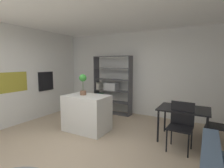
{
  "coord_description": "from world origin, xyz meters",
  "views": [
    {
      "loc": [
        2.18,
        -2.65,
        1.73
      ],
      "look_at": [
        0.11,
        1.06,
        1.23
      ],
      "focal_mm": 27.78,
      "sensor_mm": 36.0,
      "label": 1
    }
  ],
  "objects_px": {
    "built_in_oven": "(46,81)",
    "kitchen_island": "(87,113)",
    "dining_chair_near": "(181,122)",
    "dining_chair_window_side": "(223,123)",
    "dining_table": "(184,112)",
    "open_bookshelf": "(111,87)",
    "potted_plant_on_island": "(83,82)"
  },
  "relations": [
    {
      "from": "built_in_oven",
      "to": "dining_chair_near",
      "type": "bearing_deg",
      "value": -3.51
    },
    {
      "from": "potted_plant_on_island",
      "to": "built_in_oven",
      "type": "bearing_deg",
      "value": 168.36
    },
    {
      "from": "dining_chair_window_side",
      "to": "dining_chair_near",
      "type": "relative_size",
      "value": 0.95
    },
    {
      "from": "dining_chair_near",
      "to": "kitchen_island",
      "type": "bearing_deg",
      "value": -173.0
    },
    {
      "from": "built_in_oven",
      "to": "dining_chair_near",
      "type": "distance_m",
      "value": 4.28
    },
    {
      "from": "dining_table",
      "to": "built_in_oven",
      "type": "bearing_deg",
      "value": -177.82
    },
    {
      "from": "kitchen_island",
      "to": "dining_chair_near",
      "type": "relative_size",
      "value": 1.17
    },
    {
      "from": "dining_chair_window_side",
      "to": "dining_chair_near",
      "type": "distance_m",
      "value": 0.85
    },
    {
      "from": "built_in_oven",
      "to": "dining_chair_window_side",
      "type": "xyz_separation_m",
      "value": [
        4.97,
        0.15,
        -0.62
      ]
    },
    {
      "from": "dining_chair_window_side",
      "to": "built_in_oven",
      "type": "bearing_deg",
      "value": -81.01
    },
    {
      "from": "built_in_oven",
      "to": "kitchen_island",
      "type": "height_order",
      "value": "built_in_oven"
    },
    {
      "from": "dining_chair_window_side",
      "to": "kitchen_island",
      "type": "bearing_deg",
      "value": -72.32
    },
    {
      "from": "kitchen_island",
      "to": "dining_chair_window_side",
      "type": "relative_size",
      "value": 1.23
    },
    {
      "from": "dining_chair_window_side",
      "to": "dining_chair_near",
      "type": "xyz_separation_m",
      "value": [
        -0.74,
        -0.41,
        0.02
      ]
    },
    {
      "from": "kitchen_island",
      "to": "open_bookshelf",
      "type": "xyz_separation_m",
      "value": [
        -0.27,
        1.72,
        0.46
      ]
    },
    {
      "from": "dining_table",
      "to": "dining_chair_window_side",
      "type": "distance_m",
      "value": 0.76
    },
    {
      "from": "dining_table",
      "to": "dining_chair_near",
      "type": "bearing_deg",
      "value": -89.16
    },
    {
      "from": "kitchen_island",
      "to": "potted_plant_on_island",
      "type": "relative_size",
      "value": 2.08
    },
    {
      "from": "potted_plant_on_island",
      "to": "dining_chair_window_side",
      "type": "height_order",
      "value": "potted_plant_on_island"
    },
    {
      "from": "kitchen_island",
      "to": "dining_chair_near",
      "type": "xyz_separation_m",
      "value": [
        2.26,
        0.14,
        0.1
      ]
    },
    {
      "from": "kitchen_island",
      "to": "open_bookshelf",
      "type": "distance_m",
      "value": 1.8
    },
    {
      "from": "potted_plant_on_island",
      "to": "dining_chair_near",
      "type": "xyz_separation_m",
      "value": [
        2.39,
        0.12,
        -0.69
      ]
    },
    {
      "from": "built_in_oven",
      "to": "dining_chair_window_side",
      "type": "relative_size",
      "value": 0.67
    },
    {
      "from": "open_bookshelf",
      "to": "dining_chair_near",
      "type": "relative_size",
      "value": 2.08
    },
    {
      "from": "built_in_oven",
      "to": "kitchen_island",
      "type": "xyz_separation_m",
      "value": [
        1.97,
        -0.4,
        -0.7
      ]
    },
    {
      "from": "dining_chair_near",
      "to": "built_in_oven",
      "type": "bearing_deg",
      "value": 179.87
    },
    {
      "from": "kitchen_island",
      "to": "dining_table",
      "type": "relative_size",
      "value": 1.05
    },
    {
      "from": "kitchen_island",
      "to": "open_bookshelf",
      "type": "height_order",
      "value": "open_bookshelf"
    },
    {
      "from": "open_bookshelf",
      "to": "built_in_oven",
      "type": "bearing_deg",
      "value": -142.17
    },
    {
      "from": "kitchen_island",
      "to": "potted_plant_on_island",
      "type": "height_order",
      "value": "potted_plant_on_island"
    },
    {
      "from": "built_in_oven",
      "to": "open_bookshelf",
      "type": "relative_size",
      "value": 0.31
    },
    {
      "from": "open_bookshelf",
      "to": "dining_table",
      "type": "bearing_deg",
      "value": -24.59
    }
  ]
}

